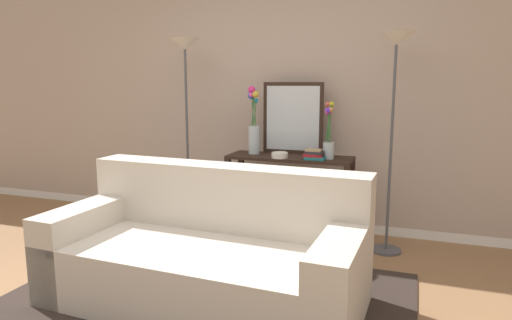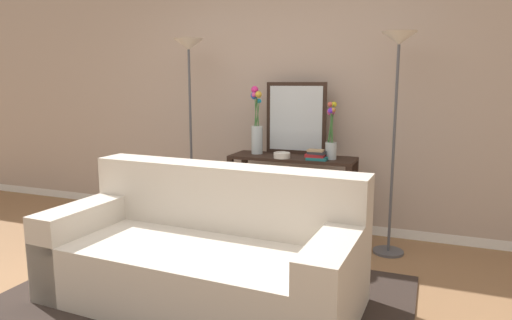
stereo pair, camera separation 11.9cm
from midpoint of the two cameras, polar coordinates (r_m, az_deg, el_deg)
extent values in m
cube|color=white|center=(4.83, 1.64, -7.22)|extent=(12.00, 0.15, 0.09)
cube|color=#B29E8E|center=(4.62, 1.74, 11.24)|extent=(12.00, 0.14, 2.97)
cube|color=#332823|center=(3.11, -8.57, -18.14)|extent=(2.69, 2.08, 0.01)
cube|color=beige|center=(3.10, -7.77, -14.02)|extent=(2.10, 1.03, 0.42)
cube|color=beige|center=(3.25, -4.92, -4.65)|extent=(2.07, 0.34, 0.46)
cube|color=beige|center=(3.58, -20.77, -9.73)|extent=(0.28, 0.96, 0.60)
cube|color=beige|center=(2.77, 9.45, -15.11)|extent=(0.28, 0.96, 0.60)
cube|color=black|center=(4.19, 3.47, 0.30)|extent=(1.16, 0.39, 0.03)
cube|color=black|center=(4.34, 3.39, -7.83)|extent=(1.06, 0.33, 0.01)
cube|color=black|center=(4.30, -4.34, -4.79)|extent=(0.05, 0.05, 0.75)
cube|color=black|center=(4.00, 10.40, -6.07)|extent=(0.05, 0.05, 0.75)
cube|color=black|center=(4.61, -2.61, -3.79)|extent=(0.05, 0.05, 0.75)
cube|color=black|center=(4.33, 11.14, -4.87)|extent=(0.05, 0.05, 0.75)
cylinder|color=#4C4C51|center=(4.69, -9.12, -8.31)|extent=(0.26, 0.26, 0.02)
cylinder|color=#4C4C51|center=(4.50, -9.42, 2.45)|extent=(0.02, 0.02, 1.74)
cone|color=silver|center=(4.48, -9.76, 14.23)|extent=(0.28, 0.28, 0.10)
cylinder|color=#4C4C51|center=(4.17, 15.26, -10.90)|extent=(0.26, 0.26, 0.02)
cylinder|color=#4C4C51|center=(3.95, 15.83, 1.13)|extent=(0.02, 0.02, 1.73)
cone|color=silver|center=(3.92, 16.47, 14.49)|extent=(0.28, 0.28, 0.10)
cube|color=black|center=(4.32, 3.88, 5.28)|extent=(0.58, 0.02, 0.68)
cube|color=silver|center=(4.31, 3.84, 5.27)|extent=(0.51, 0.01, 0.61)
cylinder|color=silver|center=(4.32, -1.04, 2.56)|extent=(0.11, 0.11, 0.27)
cylinder|color=#3D7538|center=(4.30, -1.19, 6.23)|extent=(0.02, 0.03, 0.28)
sphere|color=blue|center=(4.31, -1.37, 8.14)|extent=(0.07, 0.07, 0.07)
cylinder|color=#3D7538|center=(4.28, -1.22, 6.27)|extent=(0.03, 0.02, 0.29)
sphere|color=#E44B94|center=(4.26, -1.45, 8.23)|extent=(0.04, 0.04, 0.04)
cylinder|color=#3D7538|center=(4.30, -1.18, 6.60)|extent=(0.02, 0.02, 0.34)
sphere|color=#E52D85|center=(4.31, -1.35, 8.86)|extent=(0.07, 0.07, 0.07)
cylinder|color=#3D7538|center=(4.30, -0.94, 5.89)|extent=(0.04, 0.01, 0.23)
sphere|color=#1DABE8|center=(4.32, -0.80, 7.46)|extent=(0.05, 0.05, 0.05)
cylinder|color=#3D7538|center=(4.27, -0.96, 6.29)|extent=(0.02, 0.02, 0.30)
sphere|color=gold|center=(4.25, -0.86, 8.27)|extent=(0.06, 0.06, 0.06)
cylinder|color=silver|center=(4.07, 8.31, 1.20)|extent=(0.10, 0.10, 0.15)
cylinder|color=#3D7538|center=(4.06, 8.34, 4.15)|extent=(0.04, 0.02, 0.27)
sphere|color=#D04386|center=(4.07, 8.31, 6.06)|extent=(0.07, 0.07, 0.07)
cylinder|color=#3D7538|center=(4.06, 8.28, 4.61)|extent=(0.04, 0.04, 0.33)
sphere|color=#C75444|center=(4.06, 8.19, 6.98)|extent=(0.05, 0.05, 0.05)
cylinder|color=#3D7538|center=(4.03, 8.45, 4.25)|extent=(0.03, 0.02, 0.29)
sphere|color=#C17D3E|center=(4.00, 8.58, 6.27)|extent=(0.04, 0.04, 0.04)
cylinder|color=#3D7538|center=(4.06, 8.49, 4.60)|extent=(0.02, 0.01, 0.33)
sphere|color=gold|center=(4.07, 8.67, 6.96)|extent=(0.05, 0.05, 0.05)
cylinder|color=#3D7538|center=(4.03, 8.32, 4.22)|extent=(0.02, 0.01, 0.28)
sphere|color=#632ADC|center=(4.00, 8.28, 6.22)|extent=(0.05, 0.05, 0.05)
cylinder|color=silver|center=(4.09, 2.18, 0.55)|extent=(0.15, 0.15, 0.04)
torus|color=silver|center=(4.08, 2.18, 0.89)|extent=(0.15, 0.15, 0.01)
cube|color=#1E7075|center=(4.02, 6.62, 0.22)|extent=(0.18, 0.12, 0.03)
cube|color=maroon|center=(4.02, 6.37, 0.60)|extent=(0.17, 0.12, 0.03)
cube|color=#2D2D33|center=(4.01, 6.57, 0.94)|extent=(0.16, 0.12, 0.02)
cube|color=tan|center=(4.01, 6.44, 1.24)|extent=(0.14, 0.10, 0.02)
cube|color=#236033|center=(4.51, -2.17, -8.42)|extent=(0.05, 0.13, 0.10)
cube|color=tan|center=(4.49, -1.51, -8.38)|extent=(0.06, 0.15, 0.12)
cube|color=navy|center=(4.47, -0.81, -8.52)|extent=(0.06, 0.17, 0.11)
cube|color=#BC3328|center=(4.45, -0.19, -8.65)|extent=(0.04, 0.16, 0.10)
cube|color=slate|center=(4.44, 0.29, -8.53)|extent=(0.03, 0.16, 0.13)
cube|color=maroon|center=(4.43, 0.70, -8.61)|extent=(0.03, 0.14, 0.12)
cube|color=#2D2D33|center=(4.42, 1.26, -8.79)|extent=(0.05, 0.14, 0.10)
cube|color=#1E7075|center=(4.40, 1.85, -8.75)|extent=(0.03, 0.17, 0.12)
camera|label=1|loc=(0.06, -90.97, -0.17)|focal=31.71mm
camera|label=2|loc=(0.06, 89.03, 0.17)|focal=31.71mm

